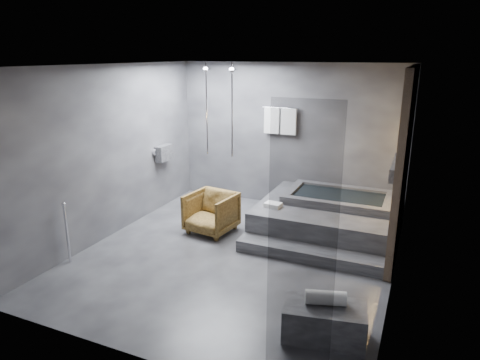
% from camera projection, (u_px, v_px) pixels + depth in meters
% --- Properties ---
extents(room, '(5.00, 5.04, 2.82)m').
position_uv_depth(room, '(268.00, 142.00, 6.11)').
color(room, '#28282A').
rests_on(room, ground).
extents(tub_deck, '(2.20, 2.00, 0.50)m').
position_uv_depth(tub_deck, '(326.00, 217.00, 7.34)').
color(tub_deck, '#2C2D2F').
rests_on(tub_deck, ground).
extents(tub_step, '(2.20, 0.36, 0.18)m').
position_uv_depth(tub_step, '(308.00, 254.00, 6.35)').
color(tub_step, '#2C2D2F').
rests_on(tub_step, ground).
extents(concrete_bench, '(0.94, 0.63, 0.39)m').
position_uv_depth(concrete_bench, '(324.00, 322.00, 4.58)').
color(concrete_bench, '#303133').
rests_on(concrete_bench, ground).
extents(driftwood_chair, '(0.83, 0.85, 0.69)m').
position_uv_depth(driftwood_chair, '(211.00, 213.00, 7.29)').
color(driftwood_chair, '#412B10').
rests_on(driftwood_chair, ground).
extents(rolled_towel, '(0.46, 0.27, 0.15)m').
position_uv_depth(rolled_towel, '(326.00, 298.00, 4.53)').
color(rolled_towel, white).
rests_on(rolled_towel, concrete_bench).
extents(deck_towel, '(0.29, 0.22, 0.07)m').
position_uv_depth(deck_towel, '(273.00, 205.00, 7.10)').
color(deck_towel, white).
rests_on(deck_towel, tub_deck).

